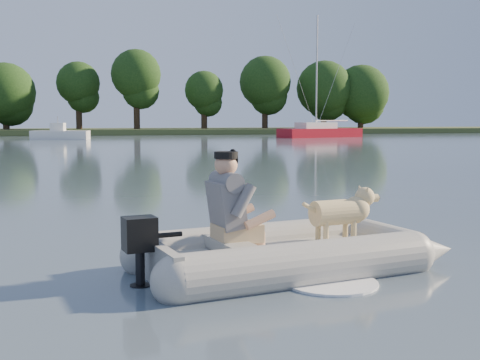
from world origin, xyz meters
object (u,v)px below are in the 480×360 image
object	(u,v)px
dog	(336,217)
sailboat	(320,132)
dinghy	(289,215)
man	(228,201)
motorboat	(60,128)

from	to	relation	value
dog	sailboat	distance (m)	49.17
dinghy	dog	bearing A→B (deg)	4.57
dinghy	man	world-z (taller)	man
dinghy	motorboat	distance (m)	45.88
motorboat	sailboat	world-z (taller)	sailboat
dinghy	motorboat	world-z (taller)	motorboat
dog	dinghy	bearing A→B (deg)	-175.43
man	sailboat	world-z (taller)	sailboat
dinghy	dog	size ratio (longest dim) A/B	4.98
motorboat	sailboat	xyz separation A→B (m)	(23.10, -0.04, -0.42)
dinghy	motorboat	xyz separation A→B (m)	(-3.80, 45.72, 0.29)
sailboat	motorboat	bearing A→B (deg)	163.86
sailboat	dog	bearing A→B (deg)	-128.30
dog	sailboat	world-z (taller)	sailboat
man	dog	xyz separation A→B (m)	(1.40, 0.24, -0.27)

